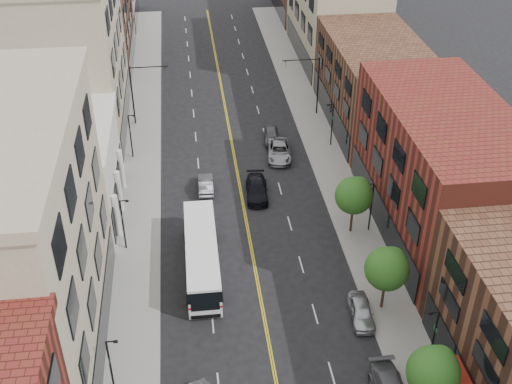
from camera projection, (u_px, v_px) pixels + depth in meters
name	position (u px, v px, depth m)	size (l,w,h in m)	color
sidewalk_left	(141.00, 181.00, 65.94)	(4.00, 110.00, 0.15)	gray
sidewalk_right	(332.00, 169.00, 67.97)	(4.00, 110.00, 0.15)	gray
bldg_l_tanoffice	(11.00, 253.00, 42.11)	(10.00, 22.00, 18.00)	tan
bldg_l_white	(60.00, 174.00, 59.76)	(10.00, 14.00, 8.00)	silver
bldg_l_far_a	(73.00, 55.00, 71.05)	(10.00, 20.00, 18.00)	tan
bldg_l_far_b	(91.00, 11.00, 88.42)	(10.00, 20.00, 15.00)	#523020
bldg_r_mid	(441.00, 171.00, 56.30)	(10.00, 22.00, 12.00)	maroon
bldg_r_far_a	(375.00, 84.00, 74.22)	(10.00, 20.00, 10.00)	#523020
bldg_r_far_b	(335.00, 10.00, 90.48)	(10.00, 22.00, 14.00)	tan
tree_r_1	(434.00, 370.00, 40.09)	(3.40, 3.40, 5.59)	black
tree_r_2	(388.00, 267.00, 48.36)	(3.40, 3.40, 5.59)	black
tree_r_3	(355.00, 194.00, 56.63)	(3.40, 3.40, 5.59)	black
lamp_l_1	(111.00, 365.00, 41.92)	(0.81, 0.55, 5.05)	black
lamp_l_2	(123.00, 222.00, 55.15)	(0.81, 0.55, 5.05)	black
lamp_l_3	(131.00, 134.00, 68.38)	(0.81, 0.55, 5.05)	black
lamp_r_1	(434.00, 335.00, 44.13)	(0.81, 0.55, 5.05)	black
lamp_r_2	(371.00, 204.00, 57.37)	(0.81, 0.55, 5.05)	black
lamp_r_3	(332.00, 122.00, 70.60)	(0.81, 0.55, 5.05)	black
signal_mast_left	(138.00, 88.00, 74.14)	(4.49, 0.18, 7.20)	black
signal_mast_right	(312.00, 79.00, 76.22)	(4.49, 0.18, 7.20)	black
city_bus	(202.00, 254.00, 53.37)	(2.96, 12.03, 3.09)	white
car_parked_far	(361.00, 312.00, 49.24)	(1.69, 4.20, 1.43)	#B3B4BB
car_lane_behind	(206.00, 184.00, 64.30)	(1.45, 4.14, 1.37)	#4B4A4F
car_lane_a	(257.00, 189.00, 63.42)	(2.11, 5.19, 1.51)	black
car_lane_b	(279.00, 151.00, 69.74)	(2.55, 5.53, 1.54)	gray
car_lane_c	(271.00, 135.00, 72.85)	(1.67, 4.15, 1.41)	#47474C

